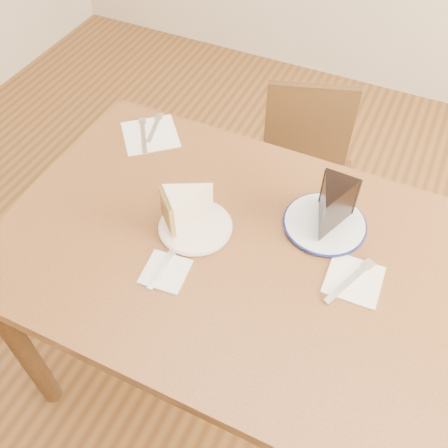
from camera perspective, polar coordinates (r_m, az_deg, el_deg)
The scene contains 14 objects.
ground at distance 1.89m, azimuth 1.00°, elevation -16.70°, with size 4.00×4.00×0.00m, color #4A2C13.
table at distance 1.32m, azimuth 1.37°, elevation -5.34°, with size 1.20×0.80×0.75m.
chair_far at distance 1.89m, azimuth 8.92°, elevation 4.95°, with size 0.47×0.47×0.75m.
plate_cream at distance 1.28m, azimuth -3.28°, elevation -0.33°, with size 0.18×0.18×0.01m, color white.
plate_navy at distance 1.31m, azimuth 11.42°, elevation 0.04°, with size 0.21×0.21×0.01m, color white.
carrot_cake at distance 1.25m, azimuth -3.75°, elevation 2.09°, with size 0.08×0.12×0.10m, color beige, non-canonical shape.
chocolate_cake at distance 1.26m, azimuth 12.07°, elevation 1.62°, with size 0.09×0.13×0.11m, color black, non-canonical shape.
napkin_cream at distance 1.20m, azimuth -6.71°, elevation -5.42°, with size 0.10×0.10×0.00m, color white.
napkin_navy at distance 1.22m, azimuth 14.61°, elevation -6.18°, with size 0.13×0.13×0.00m, color white.
napkin_spare at distance 1.56m, azimuth -8.42°, elevation 10.07°, with size 0.16×0.16×0.00m, color white.
fork_cream at distance 1.21m, azimuth -6.92°, elevation -4.87°, with size 0.01×0.14×0.00m, color silver.
knife_navy at distance 1.21m, azimuth 14.14°, elevation -6.37°, with size 0.02×0.17×0.00m, color silver.
fork_spare at distance 1.57m, azimuth -7.96°, elevation 10.79°, with size 0.01×0.14×0.00m, color silver.
knife_spare at distance 1.55m, azimuth -9.19°, elevation 10.00°, with size 0.01×0.16×0.00m, color silver.
Camera 1 is at (0.29, -0.70, 1.73)m, focal length 40.00 mm.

